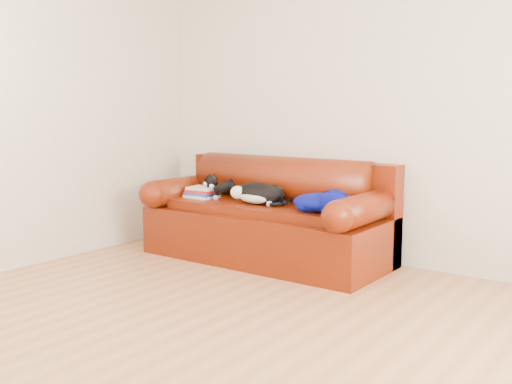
# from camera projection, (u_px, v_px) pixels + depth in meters

# --- Properties ---
(ground) EXTENTS (4.50, 4.50, 0.00)m
(ground) POSITION_uv_depth(u_px,v_px,m) (226.00, 330.00, 3.54)
(ground) COLOR #97663C
(ground) RESTS_ON ground
(room_shell) EXTENTS (4.52, 4.02, 2.61)m
(room_shell) POSITION_uv_depth(u_px,v_px,m) (243.00, 41.00, 3.25)
(room_shell) COLOR beige
(room_shell) RESTS_ON ground
(sofa_base) EXTENTS (2.10, 0.90, 0.50)m
(sofa_base) POSITION_uv_depth(u_px,v_px,m) (266.00, 233.00, 5.15)
(sofa_base) COLOR #3D0F02
(sofa_base) RESTS_ON ground
(sofa_back) EXTENTS (2.10, 1.01, 0.88)m
(sofa_back) POSITION_uv_depth(u_px,v_px,m) (282.00, 194.00, 5.31)
(sofa_back) COLOR #3D0F02
(sofa_back) RESTS_ON ground
(book_stack) EXTENTS (0.28, 0.22, 0.10)m
(book_stack) POSITION_uv_depth(u_px,v_px,m) (202.00, 192.00, 5.39)
(book_stack) COLOR silver
(book_stack) RESTS_ON sofa_base
(cat) EXTENTS (0.63, 0.38, 0.23)m
(cat) POSITION_uv_depth(u_px,v_px,m) (257.00, 194.00, 5.03)
(cat) COLOR black
(cat) RESTS_ON sofa_base
(blanket) EXTENTS (0.55, 0.48, 0.17)m
(blanket) POSITION_uv_depth(u_px,v_px,m) (323.00, 202.00, 4.70)
(blanket) COLOR #02024E
(blanket) RESTS_ON sofa_base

